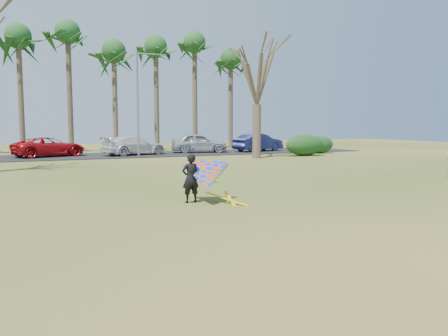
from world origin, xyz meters
name	(u,v)px	position (x,y,z in m)	size (l,w,h in m)	color
ground	(253,213)	(0.00, 0.00, 0.00)	(100.00, 100.00, 0.00)	#294F11
parking_strip	(105,156)	(0.00, 25.00, 0.03)	(46.00, 7.00, 0.06)	black
palm_4	(18,38)	(-6.00, 31.00, 9.85)	(4.84, 4.84, 11.54)	brown
palm_5	(68,34)	(-2.00, 31.00, 10.52)	(4.84, 4.84, 12.24)	#49392C
palm_6	(114,52)	(2.00, 31.00, 9.17)	(4.84, 4.84, 10.84)	brown
palm_7	(156,48)	(6.00, 31.00, 9.85)	(4.84, 4.84, 11.54)	#4B3E2D
palm_8	(195,44)	(10.00, 31.00, 10.52)	(4.84, 4.84, 12.24)	#4D3C2E
palm_9	(231,60)	(14.00, 31.00, 9.17)	(4.84, 4.84, 10.84)	#4E3F2E
bare_tree_right	(257,69)	(10.00, 18.00, 6.57)	(6.27, 6.27, 9.21)	#4E3C2F
streetlight	(140,98)	(2.16, 22.00, 4.46)	(2.28, 0.18, 8.00)	gray
hedge_near	(305,145)	(14.70, 18.51, 0.86)	(3.43, 1.55, 1.71)	#153A15
hedge_far	(320,145)	(17.71, 20.55, 0.75)	(2.69, 1.26, 1.49)	#153A18
car_2	(49,147)	(-4.15, 25.28, 0.80)	(2.46, 5.33, 1.48)	#B60E14
car_3	(134,145)	(2.23, 24.43, 0.83)	(2.15, 5.29, 1.53)	silver
car_4	(199,143)	(8.20, 25.24, 0.90)	(1.99, 4.95, 1.69)	#9CA1A9
car_5	(258,142)	(13.77, 24.56, 0.87)	(1.72, 4.92, 1.62)	navy
kite_flyer	(205,177)	(-0.64, 2.05, 0.84)	(2.13, 2.39, 2.02)	black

